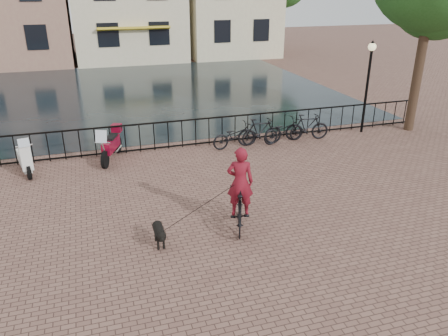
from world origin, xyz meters
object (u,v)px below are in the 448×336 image
object	(u,v)px
cyclist	(240,193)
motorcycle	(111,141)
lamp_post	(369,72)
scooter	(23,153)
dog	(159,234)

from	to	relation	value
cyclist	motorcycle	bearing A→B (deg)	-44.87
lamp_post	scooter	bearing A→B (deg)	-178.12
motorcycle	scooter	bearing A→B (deg)	-152.10
lamp_post	scooter	world-z (taller)	lamp_post
scooter	cyclist	bearing A→B (deg)	-58.08
motorcycle	lamp_post	bearing A→B (deg)	21.89
lamp_post	cyclist	size ratio (longest dim) A/B	1.44
cyclist	dog	size ratio (longest dim) A/B	2.87
dog	cyclist	bearing A→B (deg)	6.73
lamp_post	motorcycle	distance (m)	9.86
cyclist	motorcycle	size ratio (longest dim) A/B	1.27
lamp_post	dog	bearing A→B (deg)	-147.82
lamp_post	cyclist	xyz separation A→B (m)	(-7.09, -5.49, -1.47)
motorcycle	scooter	world-z (taller)	scooter
cyclist	scooter	bearing A→B (deg)	-24.85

